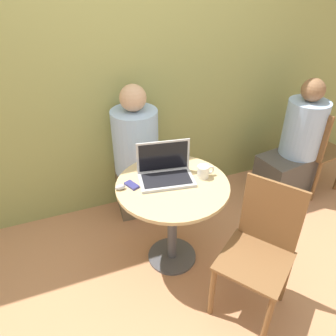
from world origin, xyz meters
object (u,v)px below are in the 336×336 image
Objects in this scene: cell_phone at (132,185)px; chair_empty at (259,250)px; laptop at (165,171)px; person_seated at (135,161)px.

chair_empty is at bearing -44.70° from cell_phone.
person_seated is at bearing 93.35° from laptop.
chair_empty is at bearing -71.55° from person_seated.
chair_empty is (0.38, -0.62, -0.29)m from laptop.
chair_empty is (0.62, -0.62, -0.25)m from cell_phone.
person_seated is at bearing 72.20° from cell_phone.
laptop is at bearing 121.56° from chair_empty.
laptop is 0.25m from cell_phone.
chair_empty is 0.76× the size of person_seated.
laptop is 0.69m from person_seated.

